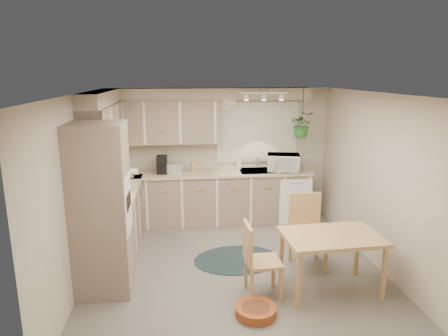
{
  "coord_description": "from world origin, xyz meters",
  "views": [
    {
      "loc": [
        -0.71,
        -5.06,
        2.65
      ],
      "look_at": [
        -0.08,
        0.55,
        1.31
      ],
      "focal_mm": 32.0,
      "sensor_mm": 36.0,
      "label": 1
    }
  ],
  "objects_px": {
    "dining_table": "(330,263)",
    "microwave": "(283,161)",
    "braided_rug": "(237,259)",
    "pet_bed": "(256,311)",
    "chair_back": "(309,232)",
    "chair_left": "(263,260)"
  },
  "relations": [
    {
      "from": "chair_left",
      "to": "chair_back",
      "type": "xyz_separation_m",
      "value": [
        0.77,
        0.66,
        0.04
      ]
    },
    {
      "from": "dining_table",
      "to": "braided_rug",
      "type": "distance_m",
      "value": 1.44
    },
    {
      "from": "dining_table",
      "to": "braided_rug",
      "type": "xyz_separation_m",
      "value": [
        -1.03,
        0.94,
        -0.36
      ]
    },
    {
      "from": "dining_table",
      "to": "microwave",
      "type": "relative_size",
      "value": 2.07
    },
    {
      "from": "dining_table",
      "to": "pet_bed",
      "type": "height_order",
      "value": "dining_table"
    },
    {
      "from": "braided_rug",
      "to": "microwave",
      "type": "bearing_deg",
      "value": 54.85
    },
    {
      "from": "dining_table",
      "to": "pet_bed",
      "type": "bearing_deg",
      "value": -156.61
    },
    {
      "from": "braided_rug",
      "to": "chair_back",
      "type": "bearing_deg",
      "value": -17.05
    },
    {
      "from": "chair_left",
      "to": "pet_bed",
      "type": "relative_size",
      "value": 2.0
    },
    {
      "from": "chair_back",
      "to": "chair_left",
      "type": "bearing_deg",
      "value": 41.27
    },
    {
      "from": "dining_table",
      "to": "chair_left",
      "type": "xyz_separation_m",
      "value": [
        -0.85,
        -0.01,
        0.09
      ]
    },
    {
      "from": "chair_left",
      "to": "braided_rug",
      "type": "bearing_deg",
      "value": -171.19
    },
    {
      "from": "braided_rug",
      "to": "pet_bed",
      "type": "relative_size",
      "value": 2.73
    },
    {
      "from": "dining_table",
      "to": "chair_left",
      "type": "bearing_deg",
      "value": -179.19
    },
    {
      "from": "chair_back",
      "to": "braided_rug",
      "type": "xyz_separation_m",
      "value": [
        -0.95,
        0.29,
        -0.5
      ]
    },
    {
      "from": "chair_back",
      "to": "pet_bed",
      "type": "relative_size",
      "value": 2.19
    },
    {
      "from": "dining_table",
      "to": "braided_rug",
      "type": "bearing_deg",
      "value": 137.52
    },
    {
      "from": "braided_rug",
      "to": "dining_table",
      "type": "bearing_deg",
      "value": -42.48
    },
    {
      "from": "braided_rug",
      "to": "microwave",
      "type": "xyz_separation_m",
      "value": [
        1.03,
        1.47,
        1.13
      ]
    },
    {
      "from": "chair_left",
      "to": "chair_back",
      "type": "bearing_deg",
      "value": 128.51
    },
    {
      "from": "dining_table",
      "to": "microwave",
      "type": "bearing_deg",
      "value": 89.86
    },
    {
      "from": "microwave",
      "to": "chair_back",
      "type": "bearing_deg",
      "value": -80.84
    }
  ]
}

